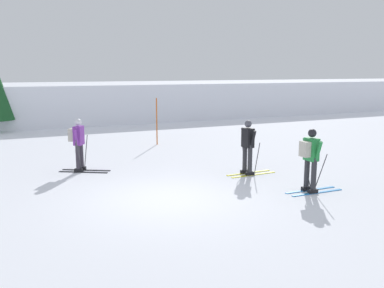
% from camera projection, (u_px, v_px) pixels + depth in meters
% --- Properties ---
extents(ground_plane, '(120.00, 120.00, 0.00)m').
position_uv_depth(ground_plane, '(166.00, 199.00, 10.54)').
color(ground_plane, white).
extents(far_snow_ridge, '(80.00, 9.05, 2.36)m').
position_uv_depth(far_snow_ridge, '(61.00, 102.00, 27.57)').
color(far_snow_ridge, white).
rests_on(far_snow_ridge, ground).
extents(skier_purple, '(1.56, 1.14, 1.71)m').
position_uv_depth(skier_purple, '(78.00, 142.00, 13.31)').
color(skier_purple, black).
rests_on(skier_purple, ground).
extents(skier_black, '(1.61, 1.00, 1.71)m').
position_uv_depth(skier_black, '(248.00, 146.00, 12.89)').
color(skier_black, gold).
rests_on(skier_black, ground).
extents(skier_green, '(1.61, 1.00, 1.71)m').
position_uv_depth(skier_green, '(310.00, 157.00, 10.98)').
color(skier_green, '#237AC6').
rests_on(skier_green, ground).
extents(trail_marker_pole, '(0.05, 0.05, 2.04)m').
position_uv_depth(trail_marker_pole, '(157.00, 121.00, 18.20)').
color(trail_marker_pole, '#C65614').
rests_on(trail_marker_pole, ground).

